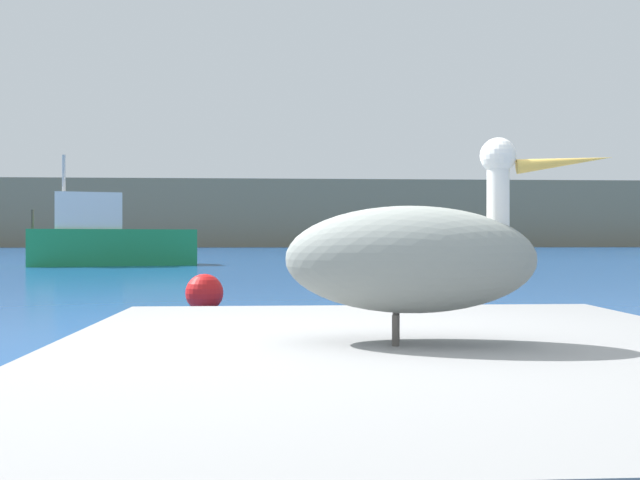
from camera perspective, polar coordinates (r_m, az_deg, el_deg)
The scene contains 6 objects.
ground_plane at distance 3.08m, azimuth -5.09°, elevation -18.87°, with size 260.00×260.00×0.00m, color #194C93.
hillside_backdrop at distance 82.77m, azimuth -3.31°, elevation 2.14°, with size 140.00×14.76×7.78m, color #7F755B.
pier_dock at distance 2.86m, azimuth 7.59°, elevation -14.40°, with size 2.94×3.10×0.57m, color gray.
pelican at distance 2.77m, azimuth 7.85°, elevation -1.44°, with size 1.35×0.65×0.84m.
fishing_boat_green at distance 25.87m, azimuth -17.70°, elevation 0.14°, with size 6.17×3.33×4.05m.
mooring_buoy at distance 9.24m, azimuth -9.88°, elevation -4.48°, with size 0.52×0.52×0.52m, color red.
Camera 1 is at (0.09, -2.91, 1.00)m, focal length 37.34 mm.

